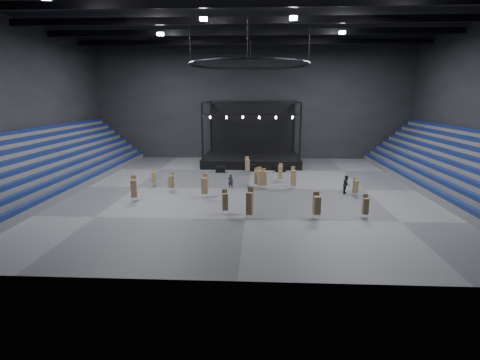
{
  "coord_description": "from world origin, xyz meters",
  "views": [
    {
      "loc": [
        1.07,
        -39.59,
        9.81
      ],
      "look_at": [
        -0.83,
        -2.0,
        1.4
      ],
      "focal_mm": 28.0,
      "sensor_mm": 36.0,
      "label": 1
    }
  ],
  "objects_px": {
    "chair_stack_0": "(365,206)",
    "man_center": "(231,181)",
    "chair_stack_10": "(293,177)",
    "chair_stack_14": "(264,178)",
    "crew_member": "(346,184)",
    "chair_stack_5": "(205,185)",
    "chair_stack_2": "(134,188)",
    "chair_stack_6": "(225,201)",
    "flight_case_mid": "(251,168)",
    "chair_stack_11": "(257,177)",
    "chair_stack_12": "(247,165)",
    "chair_stack_4": "(250,203)",
    "chair_stack_1": "(317,205)",
    "flight_case_left": "(220,169)",
    "flight_case_right": "(280,168)",
    "chair_stack_9": "(171,181)",
    "chair_stack_7": "(280,172)",
    "chair_stack_8": "(154,177)",
    "stage": "(252,153)",
    "chair_stack_3": "(260,178)",
    "chair_stack_13": "(356,186)"
  },
  "relations": [
    {
      "from": "chair_stack_9",
      "to": "man_center",
      "type": "xyz_separation_m",
      "value": [
        6.18,
        1.56,
        -0.27
      ]
    },
    {
      "from": "chair_stack_12",
      "to": "man_center",
      "type": "xyz_separation_m",
      "value": [
        -1.57,
        -7.96,
        -0.41
      ]
    },
    {
      "from": "chair_stack_3",
      "to": "chair_stack_7",
      "type": "xyz_separation_m",
      "value": [
        2.39,
        3.61,
        -0.13
      ]
    },
    {
      "from": "chair_stack_2",
      "to": "chair_stack_10",
      "type": "xyz_separation_m",
      "value": [
        15.61,
        5.89,
        -0.07
      ]
    },
    {
      "from": "chair_stack_0",
      "to": "man_center",
      "type": "height_order",
      "value": "chair_stack_0"
    },
    {
      "from": "chair_stack_0",
      "to": "chair_stack_6",
      "type": "height_order",
      "value": "chair_stack_6"
    },
    {
      "from": "chair_stack_9",
      "to": "chair_stack_4",
      "type": "bearing_deg",
      "value": -30.63
    },
    {
      "from": "chair_stack_10",
      "to": "chair_stack_14",
      "type": "bearing_deg",
      "value": 161.09
    },
    {
      "from": "chair_stack_3",
      "to": "chair_stack_10",
      "type": "height_order",
      "value": "chair_stack_10"
    },
    {
      "from": "flight_case_right",
      "to": "chair_stack_9",
      "type": "height_order",
      "value": "chair_stack_9"
    },
    {
      "from": "crew_member",
      "to": "chair_stack_1",
      "type": "bearing_deg",
      "value": 175.56
    },
    {
      "from": "chair_stack_10",
      "to": "chair_stack_2",
      "type": "bearing_deg",
      "value": -178.2
    },
    {
      "from": "chair_stack_4",
      "to": "chair_stack_9",
      "type": "distance_m",
      "value": 12.28
    },
    {
      "from": "chair_stack_6",
      "to": "chair_stack_7",
      "type": "xyz_separation_m",
      "value": [
        5.37,
        12.65,
        0.01
      ]
    },
    {
      "from": "chair_stack_1",
      "to": "chair_stack_3",
      "type": "xyz_separation_m",
      "value": [
        -4.58,
        10.01,
        0.05
      ]
    },
    {
      "from": "chair_stack_4",
      "to": "chair_stack_1",
      "type": "bearing_deg",
      "value": 19.8
    },
    {
      "from": "chair_stack_4",
      "to": "chair_stack_11",
      "type": "relative_size",
      "value": 1.27
    },
    {
      "from": "flight_case_mid",
      "to": "crew_member",
      "type": "bearing_deg",
      "value": -48.12
    },
    {
      "from": "chair_stack_0",
      "to": "chair_stack_5",
      "type": "height_order",
      "value": "chair_stack_5"
    },
    {
      "from": "chair_stack_6",
      "to": "chair_stack_11",
      "type": "xyz_separation_m",
      "value": [
        2.61,
        10.03,
        -0.03
      ]
    },
    {
      "from": "chair_stack_1",
      "to": "flight_case_right",
      "type": "bearing_deg",
      "value": 83.67
    },
    {
      "from": "chair_stack_11",
      "to": "chair_stack_4",
      "type": "bearing_deg",
      "value": -107.99
    },
    {
      "from": "chair_stack_12",
      "to": "chair_stack_11",
      "type": "bearing_deg",
      "value": -96.27
    },
    {
      "from": "chair_stack_8",
      "to": "chair_stack_13",
      "type": "height_order",
      "value": "chair_stack_8"
    },
    {
      "from": "stage",
      "to": "chair_stack_5",
      "type": "bearing_deg",
      "value": -101.84
    },
    {
      "from": "chair_stack_4",
      "to": "crew_member",
      "type": "height_order",
      "value": "chair_stack_4"
    },
    {
      "from": "chair_stack_10",
      "to": "chair_stack_14",
      "type": "height_order",
      "value": "chair_stack_10"
    },
    {
      "from": "chair_stack_4",
      "to": "chair_stack_7",
      "type": "relative_size",
      "value": 1.22
    },
    {
      "from": "chair_stack_2",
      "to": "chair_stack_14",
      "type": "relative_size",
      "value": 1.15
    },
    {
      "from": "chair_stack_3",
      "to": "chair_stack_5",
      "type": "relative_size",
      "value": 1.0
    },
    {
      "from": "chair_stack_7",
      "to": "chair_stack_8",
      "type": "bearing_deg",
      "value": -155.9
    },
    {
      "from": "chair_stack_4",
      "to": "chair_stack_0",
      "type": "bearing_deg",
      "value": 22.17
    },
    {
      "from": "stage",
      "to": "flight_case_left",
      "type": "height_order",
      "value": "stage"
    },
    {
      "from": "crew_member",
      "to": "chair_stack_5",
      "type": "bearing_deg",
      "value": 122.04
    },
    {
      "from": "flight_case_left",
      "to": "chair_stack_0",
      "type": "bearing_deg",
      "value": -52.92
    },
    {
      "from": "flight_case_mid",
      "to": "chair_stack_11",
      "type": "xyz_separation_m",
      "value": [
        0.81,
        -9.03,
        0.65
      ]
    },
    {
      "from": "chair_stack_6",
      "to": "man_center",
      "type": "relative_size",
      "value": 1.38
    },
    {
      "from": "flight_case_left",
      "to": "flight_case_right",
      "type": "distance_m",
      "value": 8.0
    },
    {
      "from": "stage",
      "to": "chair_stack_7",
      "type": "height_order",
      "value": "stage"
    },
    {
      "from": "chair_stack_2",
      "to": "chair_stack_6",
      "type": "distance_m",
      "value": 9.66
    },
    {
      "from": "chair_stack_8",
      "to": "man_center",
      "type": "distance_m",
      "value": 8.68
    },
    {
      "from": "flight_case_left",
      "to": "crew_member",
      "type": "xyz_separation_m",
      "value": [
        14.16,
        -10.15,
        0.54
      ]
    },
    {
      "from": "chair_stack_8",
      "to": "chair_stack_9",
      "type": "bearing_deg",
      "value": -53.3
    },
    {
      "from": "chair_stack_8",
      "to": "flight_case_left",
      "type": "bearing_deg",
      "value": 38.38
    },
    {
      "from": "chair_stack_3",
      "to": "chair_stack_12",
      "type": "relative_size",
      "value": 1.08
    },
    {
      "from": "chair_stack_14",
      "to": "crew_member",
      "type": "height_order",
      "value": "chair_stack_14"
    },
    {
      "from": "flight_case_mid",
      "to": "chair_stack_2",
      "type": "relative_size",
      "value": 0.54
    },
    {
      "from": "chair_stack_10",
      "to": "man_center",
      "type": "relative_size",
      "value": 1.58
    },
    {
      "from": "chair_stack_14",
      "to": "crew_member",
      "type": "xyz_separation_m",
      "value": [
        8.5,
        -1.63,
        -0.2
      ]
    },
    {
      "from": "chair_stack_5",
      "to": "chair_stack_12",
      "type": "bearing_deg",
      "value": 82.72
    }
  ]
}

